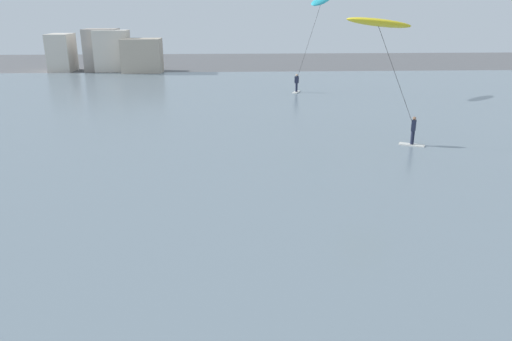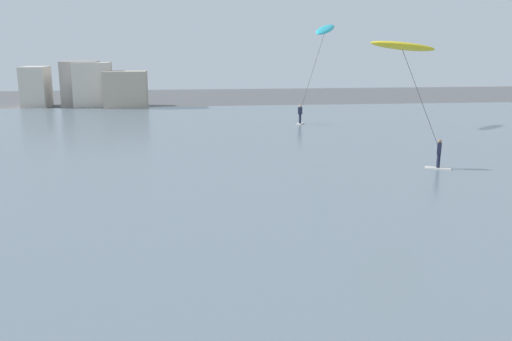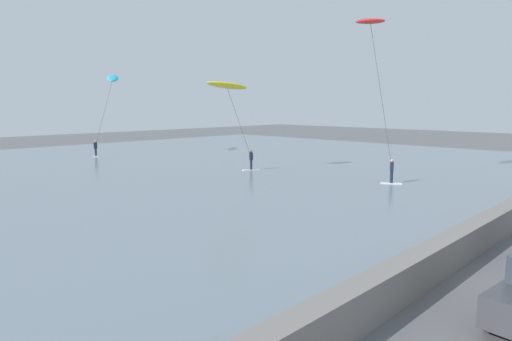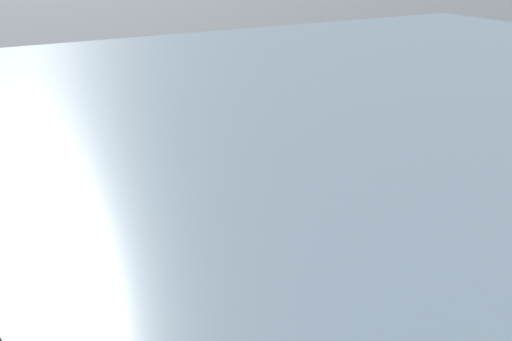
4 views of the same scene
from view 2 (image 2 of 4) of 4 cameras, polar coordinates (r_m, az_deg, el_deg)
water_bay at (r=36.00m, az=-3.32°, el=2.02°), size 84.00×52.00×0.10m
far_shore_buildings at (r=64.18m, az=-17.19°, el=8.31°), size 13.51×5.70×4.95m
kitesurfer_yellow at (r=30.80m, az=15.19°, el=11.32°), size 4.88×1.96×7.10m
kitesurfer_cyan at (r=47.14m, az=6.94°, el=13.56°), size 3.71×3.59×8.52m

